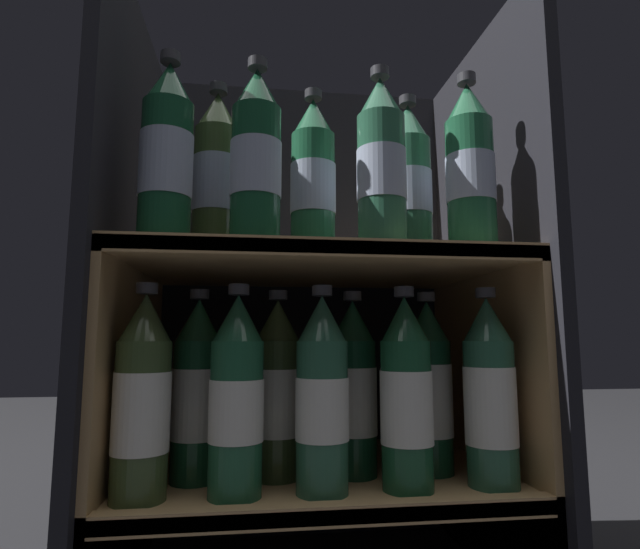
# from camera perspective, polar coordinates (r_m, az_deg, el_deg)

# --- Properties ---
(fridge_back_wall) EXTENTS (0.63, 0.02, 0.92)m
(fridge_back_wall) POSITION_cam_1_polar(r_m,az_deg,el_deg) (1.05, -2.00, -2.96)
(fridge_back_wall) COLOR black
(fridge_back_wall) RESTS_ON ground_plane
(fridge_side_left) EXTENTS (0.02, 0.45, 0.92)m
(fridge_side_left) POSITION_cam_1_polar(r_m,az_deg,el_deg) (0.86, -21.41, -1.41)
(fridge_side_left) COLOR black
(fridge_side_left) RESTS_ON ground_plane
(fridge_side_right) EXTENTS (0.02, 0.45, 0.92)m
(fridge_side_right) POSITION_cam_1_polar(r_m,az_deg,el_deg) (0.92, 18.66, -1.96)
(fridge_side_right) COLOR black
(fridge_side_right) RESTS_ON ground_plane
(shelf_lower) EXTENTS (0.59, 0.41, 0.18)m
(shelf_lower) POSITION_cam_1_polar(r_m,az_deg,el_deg) (0.85, -0.49, -23.32)
(shelf_lower) COLOR tan
(shelf_lower) RESTS_ON ground_plane
(shelf_upper) EXTENTS (0.59, 0.41, 0.51)m
(shelf_upper) POSITION_cam_1_polar(r_m,az_deg,el_deg) (0.83, -0.50, -8.12)
(shelf_upper) COLOR tan
(shelf_upper) RESTS_ON ground_plane
(bottle_upper_front_0) EXTENTS (0.07, 0.07, 0.28)m
(bottle_upper_front_0) POSITION_cam_1_polar(r_m,az_deg,el_deg) (0.74, -17.14, 12.81)
(bottle_upper_front_0) COLOR #144228
(bottle_upper_front_0) RESTS_ON shelf_upper
(bottle_upper_front_1) EXTENTS (0.07, 0.07, 0.28)m
(bottle_upper_front_1) POSITION_cam_1_polar(r_m,az_deg,el_deg) (0.73, -7.33, 12.86)
(bottle_upper_front_1) COLOR #144228
(bottle_upper_front_1) RESTS_ON shelf_upper
(bottle_upper_front_2) EXTENTS (0.07, 0.07, 0.28)m
(bottle_upper_front_2) POSITION_cam_1_polar(r_m,az_deg,el_deg) (0.75, 7.02, 12.24)
(bottle_upper_front_2) COLOR #285B42
(bottle_upper_front_2) RESTS_ON shelf_upper
(bottle_upper_front_3) EXTENTS (0.07, 0.07, 0.28)m
(bottle_upper_front_3) POSITION_cam_1_polar(r_m,az_deg,el_deg) (0.80, 16.78, 11.40)
(bottle_upper_front_3) COLOR #1E5638
(bottle_upper_front_3) RESTS_ON shelf_upper
(bottle_upper_back_0) EXTENTS (0.07, 0.07, 0.28)m
(bottle_upper_back_0) POSITION_cam_1_polar(r_m,az_deg,el_deg) (0.81, -11.80, 10.90)
(bottle_upper_back_0) COLOR #384C28
(bottle_upper_back_0) RESTS_ON shelf_upper
(bottle_upper_back_1) EXTENTS (0.07, 0.07, 0.28)m
(bottle_upper_back_1) POSITION_cam_1_polar(r_m,az_deg,el_deg) (0.81, -0.79, 10.69)
(bottle_upper_back_1) COLOR #1E5638
(bottle_upper_back_1) RESTS_ON shelf_upper
(bottle_upper_back_2) EXTENTS (0.07, 0.07, 0.28)m
(bottle_upper_back_2) POSITION_cam_1_polar(r_m,az_deg,el_deg) (0.84, 10.19, 10.11)
(bottle_upper_back_2) COLOR #285B42
(bottle_upper_back_2) RESTS_ON shelf_upper
(bottle_lower_front_0) EXTENTS (0.07, 0.07, 0.28)m
(bottle_lower_front_0) POSITION_cam_1_polar(r_m,az_deg,el_deg) (0.70, -19.67, -13.39)
(bottle_lower_front_0) COLOR #384C28
(bottle_lower_front_0) RESTS_ON shelf_lower
(bottle_lower_front_1) EXTENTS (0.07, 0.07, 0.28)m
(bottle_lower_front_1) POSITION_cam_1_polar(r_m,az_deg,el_deg) (0.69, -9.52, -13.77)
(bottle_lower_front_1) COLOR #1E5638
(bottle_lower_front_1) RESTS_ON shelf_lower
(bottle_lower_front_2) EXTENTS (0.07, 0.07, 0.28)m
(bottle_lower_front_2) POSITION_cam_1_polar(r_m,az_deg,el_deg) (0.69, 0.25, -13.82)
(bottle_lower_front_2) COLOR #285B42
(bottle_lower_front_2) RESTS_ON shelf_lower
(bottle_lower_front_3) EXTENTS (0.07, 0.07, 0.28)m
(bottle_lower_front_3) POSITION_cam_1_polar(r_m,az_deg,el_deg) (0.72, 9.83, -13.55)
(bottle_lower_front_3) COLOR #194C2D
(bottle_lower_front_3) RESTS_ON shelf_lower
(bottle_lower_front_4) EXTENTS (0.07, 0.07, 0.28)m
(bottle_lower_front_4) POSITION_cam_1_polar(r_m,az_deg,el_deg) (0.77, 18.85, -12.92)
(bottle_lower_front_4) COLOR #285B42
(bottle_lower_front_4) RESTS_ON shelf_lower
(bottle_lower_back_0) EXTENTS (0.07, 0.07, 0.28)m
(bottle_lower_back_0) POSITION_cam_1_polar(r_m,az_deg,el_deg) (0.77, -13.91, -13.02)
(bottle_lower_back_0) COLOR #194C2D
(bottle_lower_back_0) RESTS_ON shelf_lower
(bottle_lower_back_1) EXTENTS (0.07, 0.07, 0.28)m
(bottle_lower_back_1) POSITION_cam_1_polar(r_m,az_deg,el_deg) (0.77, -4.94, -13.23)
(bottle_lower_back_1) COLOR #384C28
(bottle_lower_back_1) RESTS_ON shelf_lower
(bottle_lower_back_2) EXTENTS (0.07, 0.07, 0.28)m
(bottle_lower_back_2) POSITION_cam_1_polar(r_m,az_deg,el_deg) (0.78, 3.80, -13.14)
(bottle_lower_back_2) COLOR #144228
(bottle_lower_back_2) RESTS_ON shelf_lower
(bottle_lower_back_3) EXTENTS (0.07, 0.07, 0.28)m
(bottle_lower_back_3) POSITION_cam_1_polar(r_m,az_deg,el_deg) (0.82, 12.32, -12.79)
(bottle_lower_back_3) COLOR #144228
(bottle_lower_back_3) RESTS_ON shelf_lower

